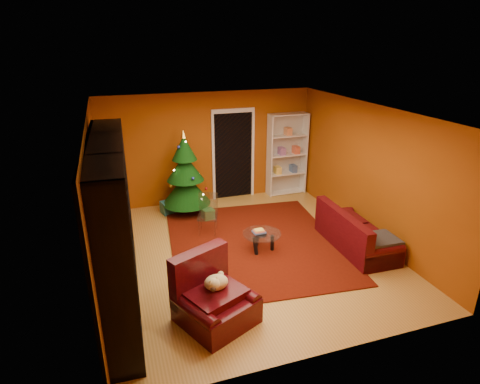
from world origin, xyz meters
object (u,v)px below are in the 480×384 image
object	(u,v)px
gift_box_teal	(168,207)
coffee_table	(262,242)
white_bookshelf	(287,155)
dog	(216,282)
gift_box_green	(208,214)
christmas_tree	(185,174)
acrylic_chair	(208,217)
rug	(254,243)
media_unit	(114,227)
armchair	(216,297)
gift_box_red	(191,201)
sofa	(357,229)

from	to	relation	value
gift_box_teal	coffee_table	size ratio (longest dim) A/B	0.39
white_bookshelf	dog	world-z (taller)	white_bookshelf
gift_box_green	dog	bearing A→B (deg)	-101.91
christmas_tree	acrylic_chair	size ratio (longest dim) A/B	2.53
rug	gift_box_teal	bearing A→B (deg)	124.34
gift_box_teal	gift_box_green	xyz separation A→B (m)	(0.79, -0.61, -0.02)
media_unit	dog	bearing A→B (deg)	-31.61
gift_box_teal	christmas_tree	bearing A→B (deg)	-12.62
white_bookshelf	armchair	size ratio (longest dim) A/B	2.06
media_unit	acrylic_chair	distance (m)	2.63
gift_box_red	white_bookshelf	world-z (taller)	white_bookshelf
media_unit	sofa	xyz separation A→B (m)	(4.29, 0.32, -0.85)
christmas_tree	sofa	xyz separation A→B (m)	(2.72, -2.62, -0.54)
media_unit	gift_box_green	bearing A→B (deg)	53.48
dog	acrylic_chair	xyz separation A→B (m)	(0.52, 2.59, -0.21)
rug	christmas_tree	size ratio (longest dim) A/B	1.92
gift_box_teal	rug	bearing A→B (deg)	-55.66
rug	media_unit	distance (m)	2.98
armchair	gift_box_red	bearing A→B (deg)	58.20
rug	dog	xyz separation A→B (m)	(-1.26, -1.89, 0.58)
rug	white_bookshelf	bearing A→B (deg)	53.56
christmas_tree	gift_box_teal	size ratio (longest dim) A/B	6.89
christmas_tree	dog	distance (m)	3.81
media_unit	rug	bearing A→B (deg)	24.87
media_unit	dog	world-z (taller)	media_unit
gift_box_red	acrylic_chair	distance (m)	1.58
white_bookshelf	coffee_table	bearing A→B (deg)	-123.13
gift_box_green	acrylic_chair	size ratio (longest dim) A/B	0.31
rug	armchair	bearing A→B (deg)	-123.22
christmas_tree	gift_box_red	size ratio (longest dim) A/B	9.37
coffee_table	sofa	bearing A→B (deg)	-14.17
media_unit	gift_box_red	size ratio (longest dim) A/B	15.73
gift_box_red	armchair	distance (m)	4.25
rug	gift_box_red	size ratio (longest dim) A/B	17.99
dog	white_bookshelf	bearing A→B (deg)	30.03
gift_box_green	gift_box_red	world-z (taller)	gift_box_green
coffee_table	gift_box_red	bearing A→B (deg)	107.54
gift_box_teal	gift_box_red	distance (m)	0.65
gift_box_red	dog	xyz separation A→B (m)	(-0.49, -4.14, 0.49)
christmas_tree	coffee_table	bearing A→B (deg)	-65.93
coffee_table	rug	bearing A→B (deg)	98.35
gift_box_green	coffee_table	xyz separation A→B (m)	(0.61, -1.67, 0.07)
gift_box_green	armchair	distance (m)	3.42
rug	gift_box_green	bearing A→B (deg)	112.41
sofa	coffee_table	xyz separation A→B (m)	(-1.74, 0.44, -0.20)
gift_box_green	gift_box_red	xyz separation A→B (m)	(-0.19, 0.88, -0.02)
sofa	acrylic_chair	distance (m)	2.90
rug	christmas_tree	distance (m)	2.30
media_unit	gift_box_teal	size ratio (longest dim) A/B	11.56
christmas_tree	gift_box_red	bearing A→B (deg)	65.03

